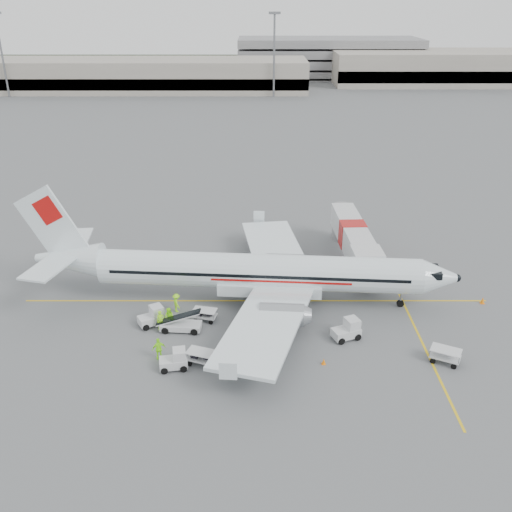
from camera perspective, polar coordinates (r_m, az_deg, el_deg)
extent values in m
plane|color=#56595B|center=(54.61, 0.00, -4.50)|extent=(360.00, 360.00, 0.00)
cube|color=yellow|center=(54.60, 0.00, -4.50)|extent=(44.00, 0.20, 0.01)
cube|color=yellow|center=(49.80, 16.53, -8.82)|extent=(0.20, 20.00, 0.01)
cone|color=orange|center=(58.13, 21.72, -4.13)|extent=(0.41, 0.41, 0.67)
cone|color=orange|center=(69.07, 0.04, 2.31)|extent=(0.38, 0.38, 0.62)
cone|color=orange|center=(46.12, 6.79, -10.41)|extent=(0.32, 0.32, 0.53)
imported|color=#88E017|center=(50.44, -9.53, -6.37)|extent=(0.76, 0.60, 1.81)
imported|color=#88E017|center=(50.72, -8.67, -6.10)|extent=(1.10, 1.00, 1.84)
imported|color=#88E017|center=(52.93, -7.95, -4.66)|extent=(1.13, 1.35, 1.82)
imported|color=#88E017|center=(46.65, -9.68, -9.13)|extent=(1.21, 0.85, 1.91)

